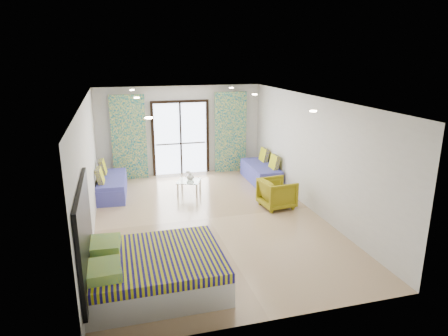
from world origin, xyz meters
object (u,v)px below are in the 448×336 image
object	(u,v)px
coffee_table	(189,182)
armchair	(277,192)
daybed_left	(112,185)
daybed_right	(261,172)
bed	(154,271)

from	to	relation	value
coffee_table	armchair	bearing A→B (deg)	-37.90
daybed_left	armchair	xyz separation A→B (m)	(3.88, -1.94, 0.11)
daybed_right	armchair	size ratio (longest dim) A/B	2.33
bed	daybed_right	world-z (taller)	daybed_right
bed	daybed_left	xyz separation A→B (m)	(-0.64, 4.69, -0.03)
daybed_right	armchair	distance (m)	2.06
bed	daybed_left	world-z (taller)	daybed_left
bed	armchair	xyz separation A→B (m)	(3.24, 2.74, 0.08)
bed	armchair	distance (m)	4.25
bed	coffee_table	distance (m)	4.43
armchair	daybed_right	bearing A→B (deg)	-16.52
daybed_left	coffee_table	size ratio (longest dim) A/B	2.43
bed	daybed_left	distance (m)	4.73
bed	coffee_table	bearing A→B (deg)	72.30
daybed_left	daybed_right	bearing A→B (deg)	4.69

